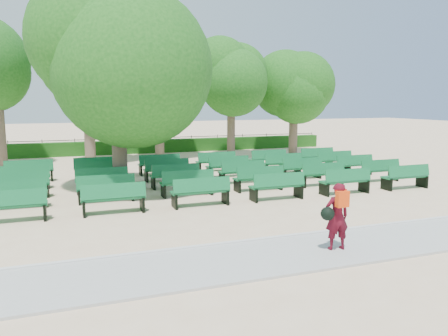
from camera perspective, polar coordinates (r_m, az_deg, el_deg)
name	(u,v)px	position (r m, az deg, el deg)	size (l,w,h in m)	color
ground	(218,192)	(17.31, -0.79, -3.11)	(120.00, 120.00, 0.00)	beige
paving	(320,250)	(10.84, 12.46, -10.46)	(30.00, 2.20, 0.06)	#ADAEA9
curb	(296,236)	(11.76, 9.43, -8.71)	(30.00, 0.12, 0.10)	silver
hedge	(151,146)	(30.66, -9.47, 2.82)	(26.00, 0.70, 0.90)	#1C5215
fence	(150,152)	(31.10, -9.58, 2.06)	(26.00, 0.10, 1.02)	black
tree_line	(164,160)	(26.82, -7.86, 1.05)	(21.80, 6.80, 7.04)	#22641A
bench_array	(176,185)	(18.24, -6.32, -2.21)	(2.02, 0.70, 1.26)	#126835
tree_among	(116,61)	(17.90, -13.89, 13.43)	(5.72, 5.72, 7.69)	brown
person	(336,216)	(10.65, 14.47, -6.03)	(0.77, 0.48, 1.61)	#4F0B17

